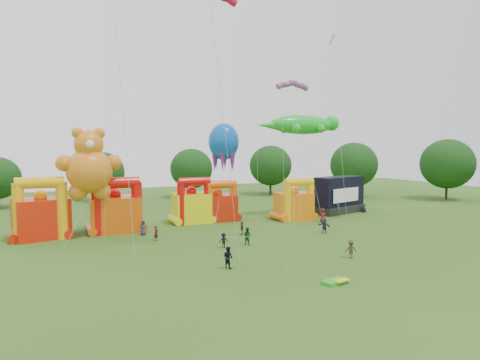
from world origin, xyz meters
name	(u,v)px	position (x,y,z in m)	size (l,w,h in m)	color
ground	(333,290)	(0.00, 0.00, 0.00)	(160.00, 160.00, 0.00)	#305016
tree_ring	(315,202)	(-1.19, 0.62, 6.26)	(124.21, 126.32, 12.07)	#352314
bouncy_castle_0	(41,215)	(-18.73, 27.16, 2.60)	(6.18, 5.35, 6.87)	red
bouncy_castle_1	(116,211)	(-10.71, 27.63, 2.48)	(5.90, 4.82, 6.57)	#D1500B
bouncy_castle_2	(192,205)	(-0.67, 29.44, 2.33)	(4.82, 3.94, 6.09)	yellow
bouncy_castle_3	(218,205)	(3.04, 29.42, 2.13)	(4.88, 4.00, 5.57)	red
bouncy_castle_4	(294,204)	(12.94, 25.89, 2.23)	(5.40, 4.68, 5.83)	orange
stage_trailer	(339,195)	(22.45, 28.34, 2.67)	(9.32, 5.52, 5.53)	black
teddy_bear_kite	(86,185)	(-14.21, 24.95, 5.96)	(6.99, 8.27, 12.27)	orange
gecko_kite	(304,135)	(15.77, 27.95, 11.68)	(13.67, 8.09, 14.74)	green
octopus_kite	(221,174)	(3.49, 29.32, 6.36)	(5.78, 7.93, 13.38)	#0C4FB4
parafoil_kites	(267,144)	(3.98, 17.22, 10.33)	(25.46, 15.11, 30.10)	red
diamond_kites	(250,75)	(0.75, 14.94, 17.20)	(24.10, 18.91, 38.61)	#C20935
folded_kite_bundle	(336,281)	(1.07, 1.13, 0.14)	(2.16, 1.42, 0.31)	green
spectator_0	(143,228)	(-8.23, 24.24, 0.86)	(0.84, 0.55, 1.73)	#2A3047
spectator_1	(156,233)	(-7.56, 20.87, 0.81)	(0.59, 0.39, 1.61)	#4D1619
spectator_2	(247,236)	(0.53, 15.15, 0.90)	(0.88, 0.68, 1.81)	#1B4522
spectator_3	(224,240)	(-2.27, 14.74, 0.76)	(0.98, 0.56, 1.52)	black
spectator_4	(242,228)	(2.05, 19.67, 0.76)	(0.90, 0.37, 1.53)	#382716
spectator_5	(324,226)	(11.14, 16.48, 0.85)	(1.59, 0.50, 1.71)	#272842
spectator_6	(323,216)	(15.08, 22.29, 0.93)	(0.91, 0.59, 1.87)	maroon
spectator_7	(338,211)	(19.60, 24.81, 0.94)	(0.68, 0.45, 1.87)	#1C472C
spectator_8	(228,257)	(-4.63, 8.08, 0.92)	(0.89, 0.70, 1.84)	black
spectator_9	(351,249)	(6.73, 6.36, 0.82)	(1.05, 0.61, 1.63)	#363215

